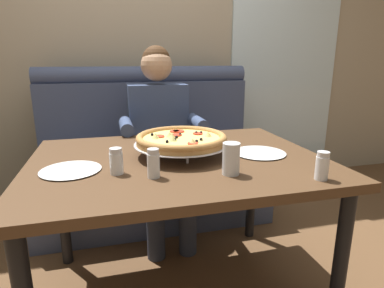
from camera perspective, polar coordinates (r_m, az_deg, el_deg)
back_wall_with_window at (r=2.94m, az=-9.45°, el=18.98°), size 6.00×0.12×2.80m
window_panel at (r=3.31m, az=16.60°, el=18.12°), size 1.10×0.02×2.80m
booth_bench at (r=2.50m, az=-7.20°, el=-3.51°), size 1.66×0.78×1.13m
dining_table at (r=1.51m, az=-2.54°, el=-5.30°), size 1.33×1.00×0.74m
diner_main at (r=2.16m, az=-5.71°, el=2.21°), size 0.54×0.64×1.27m
pizza at (r=1.49m, az=-1.92°, el=0.81°), size 0.44×0.44×0.11m
shaker_parmesan at (r=1.23m, az=-6.91°, el=-3.83°), size 0.05×0.05×0.11m
shaker_pepper_flakes at (r=1.29m, az=-13.39°, el=-3.32°), size 0.05×0.05×0.11m
shaker_oregano at (r=1.30m, az=22.25°, el=-3.97°), size 0.05×0.05×0.11m
plate_near_left at (r=1.39m, az=-20.93°, el=-4.15°), size 0.24×0.24×0.02m
plate_near_right at (r=1.57m, az=12.02°, el=-1.32°), size 0.25×0.25×0.02m
drinking_glass at (r=1.26m, az=7.00°, el=-2.93°), size 0.07×0.07×0.13m
patio_chair at (r=4.04m, az=9.46°, el=5.36°), size 0.43×0.43×0.86m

